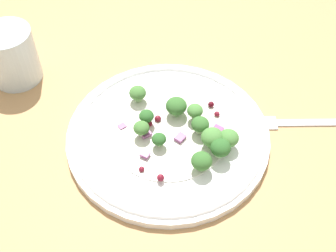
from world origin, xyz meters
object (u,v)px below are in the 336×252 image
Objects in this scene: broccoli_floret_0 at (229,138)px; water_glass at (12,55)px; fork at (308,122)px; plate at (168,135)px; broccoli_floret_1 at (176,106)px; broccoli_floret_2 at (200,124)px.

broccoli_floret_0 is 34.80cm from water_glass.
broccoli_floret_0 is 0.15× the size of fork.
plate is at bearing -85.40° from broccoli_floret_0.
broccoli_floret_1 is 1.21× the size of broccoli_floret_2.
broccoli_floret_2 is at bearing -102.21° from broccoli_floret_0.
water_glass is at bearing -81.39° from fork.
broccoli_floret_2 is 0.29× the size of water_glass.
broccoli_floret_0 is at bearing -45.84° from fork.
fork is at bearing 98.61° from water_glass.
water_glass is (-3.14, -26.40, 3.43)cm from plate.
broccoli_floret_2 is at bearing 111.40° from plate.
water_glass is at bearing -89.31° from broccoli_floret_1.
water_glass is (6.67, -44.11, 4.04)cm from fork.
broccoli_floret_1 is at bearing -178.33° from plate.
broccoli_floret_2 is 30.51cm from water_glass.
fork is (-8.23, 13.66, -2.83)cm from broccoli_floret_2.
water_glass is (-2.47, -34.69, 1.26)cm from broccoli_floret_0.
plate is at bearing 83.22° from water_glass.
broccoli_floret_0 is 1.10× the size of broccoli_floret_2.
water_glass reaches higher than broccoli_floret_0.
broccoli_floret_0 is 8.84cm from broccoli_floret_1.
fork is (-6.36, 17.81, -2.80)cm from broccoli_floret_1.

